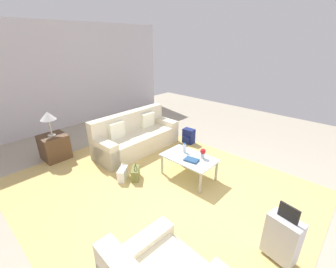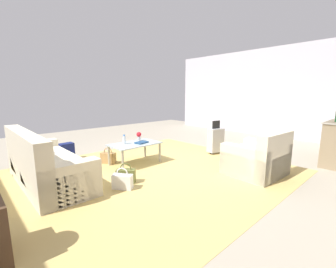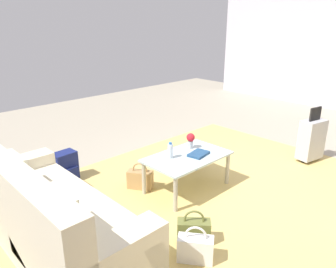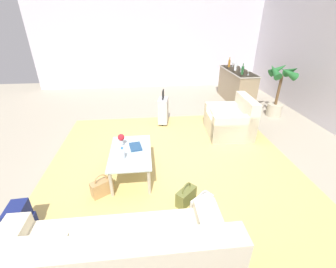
# 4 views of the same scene
# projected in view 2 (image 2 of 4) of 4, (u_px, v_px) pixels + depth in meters

# --- Properties ---
(ground_plane) EXTENTS (12.00, 12.00, 0.00)m
(ground_plane) POSITION_uv_depth(u_px,v_px,m) (164.00, 165.00, 4.86)
(ground_plane) COLOR #A89E89
(wall_left) EXTENTS (0.12, 8.00, 3.10)m
(wall_left) POSITION_uv_depth(u_px,v_px,m) (269.00, 93.00, 7.99)
(wall_left) COLOR silver
(wall_left) RESTS_ON ground
(area_rug) EXTENTS (5.20, 4.40, 0.01)m
(area_rug) POSITION_uv_depth(u_px,v_px,m) (148.00, 174.00, 4.32)
(area_rug) COLOR tan
(area_rug) RESTS_ON ground
(couch) EXTENTS (0.85, 2.18, 0.93)m
(couch) POSITION_uv_depth(u_px,v_px,m) (43.00, 167.00, 3.77)
(couch) COLOR beige
(couch) RESTS_ON ground
(armchair) EXTENTS (1.04, 0.96, 0.85)m
(armchair) POSITION_uv_depth(u_px,v_px,m) (259.00, 160.00, 4.21)
(armchair) COLOR beige
(armchair) RESTS_ON ground
(coffee_table) EXTENTS (1.06, 0.65, 0.46)m
(coffee_table) POSITION_uv_depth(u_px,v_px,m) (135.00, 146.00, 4.88)
(coffee_table) COLOR silver
(coffee_table) RESTS_ON ground
(water_bottle) EXTENTS (0.06, 0.06, 0.20)m
(water_bottle) POSITION_uv_depth(u_px,v_px,m) (124.00, 140.00, 4.79)
(water_bottle) COLOR silver
(water_bottle) RESTS_ON coffee_table
(coffee_table_book) EXTENTS (0.30, 0.23, 0.03)m
(coffee_table_book) POSITION_uv_depth(u_px,v_px,m) (141.00, 142.00, 4.89)
(coffee_table_book) COLOR navy
(coffee_table_book) RESTS_ON coffee_table
(flower_vase) EXTENTS (0.11, 0.11, 0.21)m
(flower_vase) POSITION_uv_depth(u_px,v_px,m) (139.00, 136.00, 5.11)
(flower_vase) COLOR #B2B7BC
(flower_vase) RESTS_ON coffee_table
(suitcase_silver) EXTENTS (0.44, 0.29, 0.85)m
(suitcase_silver) POSITION_uv_depth(u_px,v_px,m) (216.00, 140.00, 5.73)
(suitcase_silver) COLOR #B7B7BC
(suitcase_silver) RESTS_ON ground
(handbag_olive) EXTENTS (0.32, 0.33, 0.36)m
(handbag_olive) POSITION_uv_depth(u_px,v_px,m) (126.00, 176.00, 3.87)
(handbag_olive) COLOR olive
(handbag_olive) RESTS_ON ground
(handbag_tan) EXTENTS (0.29, 0.35, 0.36)m
(handbag_tan) POSITION_uv_depth(u_px,v_px,m) (108.00, 158.00, 4.95)
(handbag_tan) COLOR tan
(handbag_tan) RESTS_ON ground
(handbag_white) EXTENTS (0.30, 0.34, 0.36)m
(handbag_white) POSITION_uv_depth(u_px,v_px,m) (122.00, 181.00, 3.62)
(handbag_white) COLOR white
(handbag_white) RESTS_ON ground
(backpack_navy) EXTENTS (0.31, 0.26, 0.40)m
(backpack_navy) POSITION_uv_depth(u_px,v_px,m) (67.00, 152.00, 5.18)
(backpack_navy) COLOR navy
(backpack_navy) RESTS_ON ground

